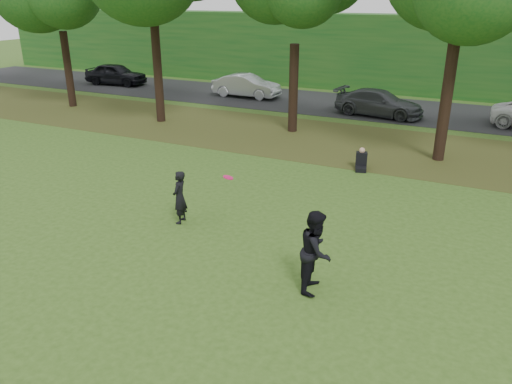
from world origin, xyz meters
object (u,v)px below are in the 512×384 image
at_px(player_right, 316,251).
at_px(frisbee, 228,177).
at_px(player_left, 180,197).
at_px(seated_person, 361,161).

distance_m(player_right, frisbee, 3.28).
height_order(player_left, player_right, player_right).
height_order(player_left, frisbee, frisbee).
xyz_separation_m(player_right, seated_person, (-1.23, 8.67, -0.65)).
bearing_deg(seated_person, player_right, -97.27).
relative_size(player_left, player_right, 0.83).
bearing_deg(seated_person, player_left, -131.80).
distance_m(player_left, seated_person, 7.86).
relative_size(player_right, frisbee, 5.33).
distance_m(player_left, player_right, 5.00).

